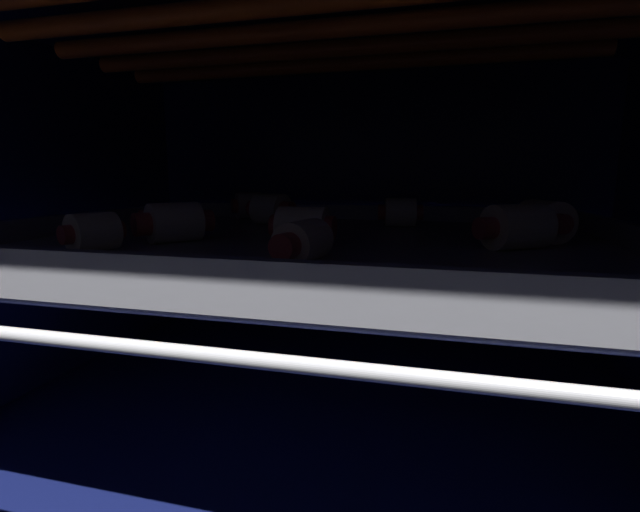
{
  "coord_description": "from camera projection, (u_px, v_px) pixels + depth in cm",
  "views": [
    {
      "loc": [
        9.48,
        -36.04,
        21.42
      ],
      "look_at": [
        0.0,
        0.72,
        14.8
      ],
      "focal_mm": 25.58,
      "sensor_mm": 36.0,
      "label": 1
    }
  ],
  "objects": [
    {
      "name": "pig_in_blanket_mid_6",
      "position": [
        271.0,
        209.0,
        0.48
      ],
      "size": [
        5.75,
        4.16,
        3.33
      ],
      "rotation": [
        0.0,
        0.0,
        4.41
      ],
      "color": "beige",
      "rests_on": "baking_tray_mid"
    },
    {
      "name": "oven_rack_mid",
      "position": [
        318.0,
        252.0,
        0.38
      ],
      "size": [
        56.39,
        49.14,
        0.59
      ],
      "color": "#B7B7BC"
    },
    {
      "name": "pig_in_blanket_mid_8",
      "position": [
        303.0,
        241.0,
        0.27
      ],
      "size": [
        3.09,
        5.84,
        2.53
      ],
      "rotation": [
        0.0,
        0.0,
        6.11
      ],
      "color": "beige",
      "rests_on": "baking_tray_mid"
    },
    {
      "name": "oven_wall_back",
      "position": [
        366.0,
        207.0,
        0.62
      ],
      "size": [
        61.71,
        1.2,
        34.64
      ],
      "primitive_type": "cube",
      "color": "#0C1138",
      "rests_on": "ground_plane"
    },
    {
      "name": "ground_plane",
      "position": [
        318.0,
        428.0,
        0.4
      ],
      "size": [
        61.71,
        52.54,
        1.2
      ],
      "primitive_type": "cube",
      "color": "#0C1138"
    },
    {
      "name": "pig_in_blanket_mid_4",
      "position": [
        174.0,
        222.0,
        0.36
      ],
      "size": [
        5.15,
        5.91,
        3.1
      ],
      "rotation": [
        0.0,
        0.0,
        5.62
      ],
      "color": "beige",
      "rests_on": "baking_tray_mid"
    },
    {
      "name": "pig_in_blanket_mid_0",
      "position": [
        249.0,
        206.0,
        0.56
      ],
      "size": [
        4.31,
        4.27,
        3.21
      ],
      "rotation": [
        0.0,
        0.0,
        5.33
      ],
      "color": "beige",
      "rests_on": "baking_tray_mid"
    },
    {
      "name": "heating_element",
      "position": [
        318.0,
        29.0,
        0.35
      ],
      "size": [
        47.45,
        23.56,
        1.5
      ],
      "color": "#F25919"
    },
    {
      "name": "pig_in_blanket_mid_11",
      "position": [
        550.0,
        219.0,
        0.41
      ],
      "size": [
        3.88,
        5.03,
        2.64
      ],
      "rotation": [
        0.0,
        0.0,
        2.68
      ],
      "color": "beige",
      "rests_on": "baking_tray_mid"
    },
    {
      "name": "pig_in_blanket_mid_7",
      "position": [
        517.0,
        227.0,
        0.32
      ],
      "size": [
        6.28,
        4.94,
        3.2
      ],
      "rotation": [
        0.0,
        0.0,
        5.29
      ],
      "color": "beige",
      "rests_on": "baking_tray_mid"
    },
    {
      "name": "pig_in_blanket_mid_10",
      "position": [
        543.0,
        221.0,
        0.36
      ],
      "size": [
        4.39,
        5.58,
        3.25
      ],
      "rotation": [
        0.0,
        0.0,
        3.49
      ],
      "color": "beige",
      "rests_on": "baking_tray_mid"
    },
    {
      "name": "pig_in_blanket_mid_5",
      "position": [
        303.0,
        227.0,
        0.33
      ],
      "size": [
        4.79,
        3.01,
        2.95
      ],
      "rotation": [
        0.0,
        0.0,
        1.55
      ],
      "color": "beige",
      "rests_on": "baking_tray_mid"
    },
    {
      "name": "baking_tray_mid",
      "position": [
        318.0,
        242.0,
        0.38
      ],
      "size": [
        47.33,
        37.83,
        2.49
      ],
      "color": "gray",
      "rests_on": "oven_rack_mid"
    },
    {
      "name": "pig_in_blanket_mid_9",
      "position": [
        93.0,
        232.0,
        0.31
      ],
      "size": [
        3.6,
        4.36,
        2.67
      ],
      "rotation": [
        0.0,
        0.0,
        5.88
      ],
      "color": "beige",
      "rests_on": "baking_tray_mid"
    },
    {
      "name": "pig_in_blanket_mid_3",
      "position": [
        166.0,
        216.0,
        0.46
      ],
      "size": [
        5.46,
        2.97,
        2.4
      ],
      "rotation": [
        0.0,
        0.0,
        4.89
      ],
      "color": "beige",
      "rests_on": "baking_tray_mid"
    },
    {
      "name": "pig_in_blanket_mid_2",
      "position": [
        400.0,
        212.0,
        0.47
      ],
      "size": [
        4.73,
        3.36,
        2.93
      ],
      "rotation": [
        0.0,
        0.0,
        4.87
      ],
      "color": "beige",
      "rests_on": "baking_tray_mid"
    },
    {
      "name": "oven_wall_left",
      "position": [
        21.0,
        219.0,
        0.45
      ],
      "size": [
        1.2,
        50.14,
        34.64
      ],
      "primitive_type": "cube",
      "color": "#0C1138",
      "rests_on": "ground_plane"
    }
  ]
}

